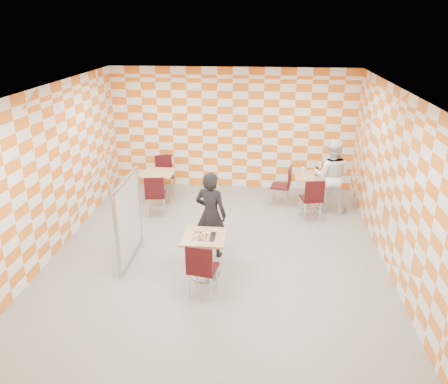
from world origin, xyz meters
name	(u,v)px	position (x,y,z in m)	size (l,w,h in m)	color
room_shell	(220,167)	(0.00, 0.54, 1.50)	(7.00, 7.00, 7.00)	gray
main_table	(204,249)	(-0.14, -0.77, 0.51)	(0.70, 0.70, 0.75)	tan
second_table	(310,185)	(1.86, 2.40, 0.51)	(0.70, 0.70, 0.75)	tan
empty_table	(159,182)	(-1.63, 2.29, 0.51)	(0.70, 0.70, 0.75)	tan
chair_main_front	(201,266)	(-0.10, -1.37, 0.54)	(0.49, 0.49, 0.92)	#370B0E
chair_second_front	(313,196)	(1.86, 1.64, 0.54)	(0.50, 0.51, 0.92)	#370B0E
chair_second_side	(285,183)	(1.30, 2.41, 0.54)	(0.49, 0.48, 0.92)	#370B0E
chair_empty_near	(155,193)	(-1.53, 1.53, 0.54)	(0.48, 0.49, 0.92)	#370B0E
chair_empty_far	(164,171)	(-1.65, 2.97, 0.54)	(0.54, 0.54, 0.92)	#370B0E
partition	(129,219)	(-1.53, -0.34, 0.79)	(0.08, 1.38, 1.55)	white
man_dark	(211,215)	(-0.11, -0.04, 0.80)	(0.58, 0.38, 1.60)	black
man_white	(331,176)	(2.30, 2.18, 0.83)	(0.80, 0.63, 1.65)	white
pizza_on_foil	(204,235)	(-0.14, -0.78, 0.77)	(0.40, 0.40, 0.04)	silver
sport_bottle	(303,169)	(1.70, 2.55, 0.84)	(0.06, 0.06, 0.20)	white
soda_bottle	(316,171)	(1.99, 2.39, 0.85)	(0.07, 0.07, 0.23)	black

